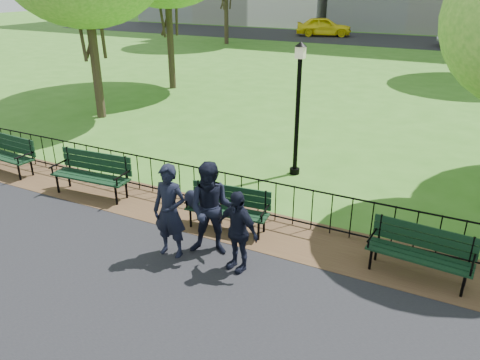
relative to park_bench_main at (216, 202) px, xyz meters
The scene contains 14 objects.
ground 1.34m from the park_bench_main, 91.16° to the right, with size 120.00×120.00×0.00m, color #346A1B.
dirt_strip 0.64m from the park_bench_main, 94.75° to the left, with size 60.00×1.60×0.01m, color #3E2819.
far_street 33.80m from the park_bench_main, 90.04° to the left, with size 70.00×9.00×0.01m, color black.
iron_fence 0.80m from the park_bench_main, 91.76° to the left, with size 24.06×0.06×1.00m.
park_bench_main is the anchor object (origin of this frame).
park_bench_left_a 3.39m from the park_bench_main, behind, with size 1.98×0.75×1.10m.
park_bench_left_b 6.44m from the park_bench_main, behind, with size 1.88×0.69×1.05m.
park_bench_right_a 3.95m from the park_bench_main, ahead, with size 1.77×0.66×0.98m.
lamppost 3.70m from the park_bench_main, 83.31° to the left, with size 0.30×0.30×3.38m.
person_left 1.33m from the park_bench_main, 100.30° to the right, with size 0.65×0.42×1.77m, color black.
person_mid 1.03m from the park_bench_main, 64.68° to the right, with size 0.87×0.46×1.80m, color black.
person_right 1.57m from the park_bench_main, 46.72° to the right, with size 0.88×0.36×1.50m, color black.
taxi 35.26m from the park_bench_main, 104.15° to the left, with size 1.91×4.75×1.62m, color yellow.
sedan_silver 32.13m from the park_bench_main, 83.52° to the left, with size 1.78×5.09×1.68m, color #A8ABB0.
Camera 1 is at (4.33, -6.17, 4.77)m, focal length 35.00 mm.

